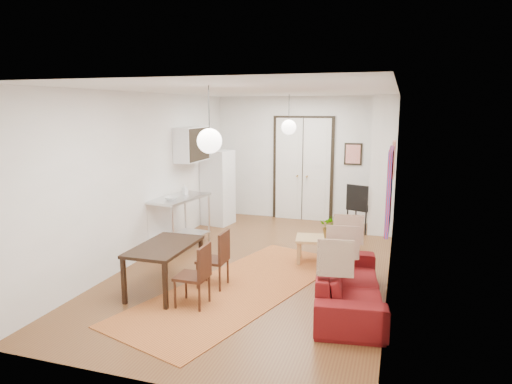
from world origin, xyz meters
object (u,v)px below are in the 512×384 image
(sofa, at_px, (349,283))
(dining_table, at_px, (164,250))
(fridge, at_px, (218,188))
(kitchen_counter, at_px, (179,214))
(dining_chair_far, at_px, (195,269))
(coffee_table, at_px, (325,241))
(black_side_chair, at_px, (362,203))
(dining_chair_near, at_px, (215,253))

(sofa, height_order, dining_table, dining_table)
(sofa, bearing_deg, fridge, 35.26)
(kitchen_counter, relative_size, dining_chair_far, 1.59)
(kitchen_counter, distance_m, dining_table, 2.09)
(coffee_table, bearing_deg, black_side_chair, 79.93)
(dining_chair_far, relative_size, black_side_chair, 0.82)
(black_side_chair, bearing_deg, dining_chair_far, 87.62)
(sofa, relative_size, black_side_chair, 2.07)
(sofa, distance_m, fridge, 4.93)
(sofa, bearing_deg, kitchen_counter, 55.84)
(fridge, bearing_deg, sofa, -38.74)
(dining_table, bearing_deg, dining_chair_far, -23.90)
(sofa, relative_size, kitchen_counter, 1.59)
(dining_chair_near, bearing_deg, black_side_chair, 153.92)
(sofa, bearing_deg, black_side_chair, -5.44)
(sofa, xyz_separation_m, dining_chair_near, (-2.00, 0.14, 0.18))
(dining_table, bearing_deg, black_side_chair, 60.39)
(sofa, relative_size, dining_table, 1.72)
(fridge, relative_size, dining_table, 1.34)
(fridge, bearing_deg, dining_chair_near, -60.43)
(sofa, bearing_deg, dining_chair_near, 78.03)
(sofa, bearing_deg, dining_table, 88.46)
(black_side_chair, bearing_deg, dining_chair_near, 84.09)
(sofa, xyz_separation_m, black_side_chair, (-0.18, 3.98, 0.30))
(coffee_table, xyz_separation_m, dining_chair_near, (-1.41, -1.51, 0.12))
(coffee_table, relative_size, black_side_chair, 1.01)
(black_side_chair, bearing_deg, fridge, 26.78)
(kitchen_counter, bearing_deg, fridge, 98.00)
(fridge, relative_size, dining_chair_near, 1.96)
(coffee_table, bearing_deg, kitchen_counter, 179.88)
(kitchen_counter, distance_m, dining_chair_near, 2.04)
(fridge, xyz_separation_m, dining_chair_near, (1.36, -3.43, -0.35))
(dining_chair_far, bearing_deg, black_side_chair, 157.44)
(fridge, height_order, dining_table, fridge)
(dining_chair_near, distance_m, black_side_chair, 4.25)
(black_side_chair, bearing_deg, coffee_table, 99.48)
(fridge, bearing_deg, dining_chair_far, -63.82)
(kitchen_counter, relative_size, black_side_chair, 1.31)
(sofa, xyz_separation_m, kitchen_counter, (-3.36, 1.65, 0.34))
(dining_table, height_order, black_side_chair, black_side_chair)
(fridge, xyz_separation_m, dining_table, (0.76, -3.87, -0.23))
(kitchen_counter, xyz_separation_m, fridge, (-0.00, 1.92, 0.19))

